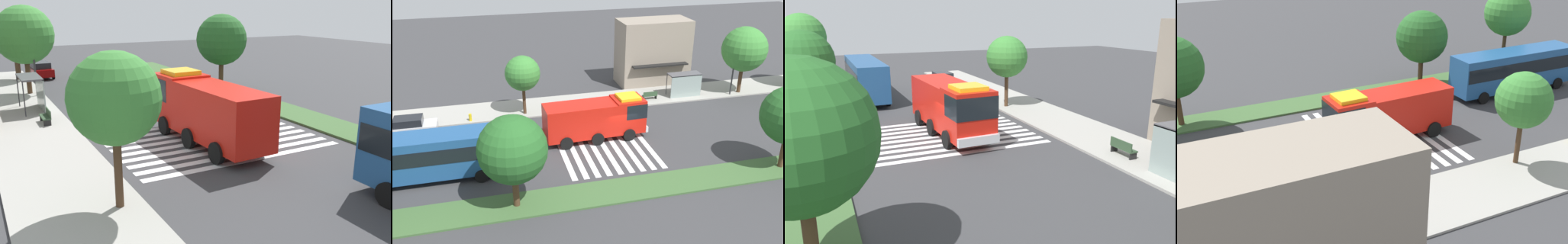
# 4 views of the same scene
# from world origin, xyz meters

# --- Properties ---
(ground_plane) EXTENTS (120.00, 120.00, 0.00)m
(ground_plane) POSITION_xyz_m (0.00, 0.00, 0.00)
(ground_plane) COLOR #38383A
(sidewalk) EXTENTS (60.00, 4.90, 0.14)m
(sidewalk) POSITION_xyz_m (0.00, 8.88, 0.07)
(sidewalk) COLOR #9E9B93
(sidewalk) RESTS_ON ground_plane
(median_strip) EXTENTS (60.00, 3.00, 0.14)m
(median_strip) POSITION_xyz_m (0.00, -7.93, 0.07)
(median_strip) COLOR #3D6033
(median_strip) RESTS_ON ground_plane
(crosswalk) EXTENTS (7.65, 11.58, 0.01)m
(crosswalk) POSITION_xyz_m (-1.84, 0.00, 0.01)
(crosswalk) COLOR silver
(crosswalk) RESTS_ON ground_plane
(fire_truck) EXTENTS (9.06, 3.10, 3.73)m
(fire_truck) POSITION_xyz_m (-1.85, 0.64, 2.00)
(fire_truck) COLOR red
(fire_truck) RESTS_ON ground_plane
(transit_bus) EXTENTS (11.52, 2.86, 3.60)m
(transit_bus) POSITION_xyz_m (-16.14, -2.90, 2.13)
(transit_bus) COLOR navy
(transit_bus) RESTS_ON ground_plane
(bus_stop_shelter) EXTENTS (3.50, 1.40, 2.46)m
(bus_stop_shelter) POSITION_xyz_m (9.89, 7.82, 1.89)
(bus_stop_shelter) COLOR #4C4C51
(bus_stop_shelter) RESTS_ON sidewalk
(bench_near_shelter) EXTENTS (1.60, 0.50, 0.90)m
(bench_near_shelter) POSITION_xyz_m (5.89, 7.83, 0.59)
(bench_near_shelter) COLOR #2D472D
(bench_near_shelter) RESTS_ON sidewalk
(storefront_building) EXTENTS (8.10, 4.85, 7.43)m
(storefront_building) POSITION_xyz_m (8.26, 13.35, 3.71)
(storefront_building) COLOR gray
(storefront_building) RESTS_ON ground_plane
(sidewalk_tree_far_west) EXTENTS (3.38, 3.38, 5.85)m
(sidewalk_tree_far_west) POSITION_xyz_m (-7.50, 7.43, 4.28)
(sidewalk_tree_far_west) COLOR #47301E
(sidewalk_tree_far_west) RESTS_ON sidewalk
(median_tree_far_west) EXTENTS (4.33, 4.33, 7.67)m
(median_tree_far_west) POSITION_xyz_m (-19.31, -7.93, 5.62)
(median_tree_far_west) COLOR #47301E
(median_tree_far_west) RESTS_ON median_strip
(median_tree_west) EXTENTS (4.52, 4.52, 6.49)m
(median_tree_west) POSITION_xyz_m (-9.98, -7.93, 4.35)
(median_tree_west) COLOR #47301E
(median_tree_west) RESTS_ON median_strip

